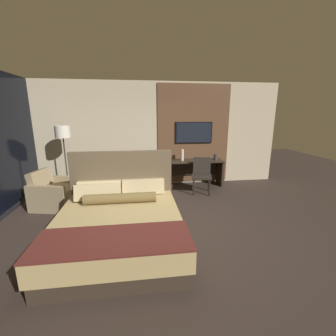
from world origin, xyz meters
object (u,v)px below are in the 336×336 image
desk_chair (202,172)px  vase_tall (182,155)px  vase_short (215,157)px  tv (194,133)px  floor_lamp (63,137)px  armchair_by_window (55,194)px  bed (119,223)px  desk (195,168)px

desk_chair → vase_tall: (-0.40, 0.55, 0.35)m
vase_short → tv: bearing=155.9°
desk_chair → floor_lamp: bearing=-169.9°
tv → floor_lamp: size_ratio=0.61×
armchair_by_window → floor_lamp: bearing=5.8°
floor_lamp → vase_tall: floor_lamp is taller
bed → tv: tv is taller
bed → floor_lamp: size_ratio=1.24×
tv → floor_lamp: bearing=-170.6°
desk → tv: 1.00m
vase_short → armchair_by_window: bearing=-165.9°
desk_chair → vase_tall: bearing=140.4°
vase_tall → desk_chair: bearing=-53.9°
tv → vase_tall: 0.72m
bed → desk_chair: bed is taller
desk → vase_short: 0.65m
desk_chair → vase_short: (0.53, 0.53, 0.27)m
desk → armchair_by_window: (-3.36, -1.03, -0.21)m
desk → tv: tv is taller
armchair_by_window → vase_short: (3.93, 0.99, 0.53)m
tv → vase_short: 0.90m
desk_chair → floor_lamp: size_ratio=0.52×
desk → vase_tall: vase_tall is taller
desk → tv: size_ratio=1.45×
desk_chair → armchair_by_window: 3.44m
desk_chair → floor_lamp: floor_lamp is taller
desk_chair → armchair_by_window: (-3.40, -0.46, -0.25)m
vase_short → bed: bearing=-132.9°
tv → floor_lamp: tv is taller
desk → floor_lamp: floor_lamp is taller
bed → vase_short: (2.44, 2.62, 0.48)m
bed → tv: bearing=57.0°
desk_chair → floor_lamp: (-3.33, 0.24, 0.90)m
armchair_by_window → bed: bearing=-125.6°
tv → desk_chair: 1.22m
tv → bed: bearing=-123.0°
desk → vase_tall: (-0.36, -0.02, 0.39)m
desk_chair → armchair_by_window: bearing=-158.1°
bed → floor_lamp: (-1.42, 2.33, 1.10)m
desk → armchair_by_window: size_ratio=1.53×
bed → floor_lamp: 2.94m
desk → desk_chair: bearing=-86.5°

